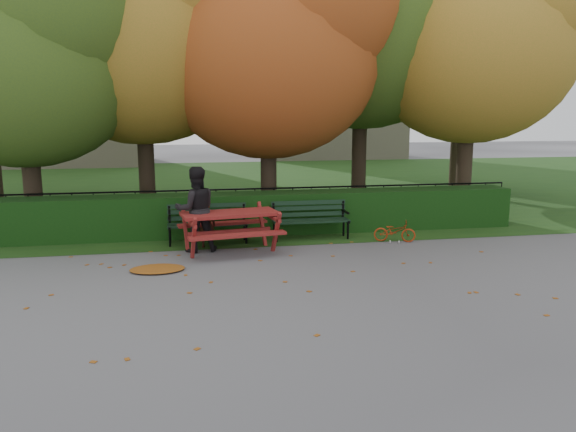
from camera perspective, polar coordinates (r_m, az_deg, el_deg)
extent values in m
plane|color=slate|center=(9.62, 0.77, -7.29)|extent=(90.00, 90.00, 0.00)
plane|color=#193C14|center=(23.24, -6.12, 3.14)|extent=(90.00, 90.00, 0.00)
cube|color=tan|center=(36.00, -23.16, 16.91)|extent=(10.00, 7.00, 15.00)
cube|color=tan|center=(38.39, 4.31, 14.99)|extent=(9.00, 6.00, 12.00)
cube|color=black|center=(13.82, -2.94, 0.29)|extent=(13.00, 0.90, 1.00)
cube|color=black|center=(14.68, -3.35, -0.78)|extent=(14.00, 0.04, 0.04)
cube|color=black|center=(14.53, -3.39, 2.78)|extent=(14.00, 0.04, 0.04)
cylinder|color=black|center=(14.53, -15.18, 0.44)|extent=(0.03, 0.03, 1.00)
cylinder|color=black|center=(14.60, -3.37, 0.83)|extent=(0.03, 0.03, 1.00)
cylinder|color=black|center=(15.27, 7.87, 1.18)|extent=(0.03, 0.03, 1.00)
cylinder|color=black|center=(16.71, 19.33, 1.48)|extent=(0.03, 0.03, 1.00)
cylinder|color=black|center=(15.32, -24.56, 3.43)|extent=(0.44, 0.44, 2.62)
ellipsoid|color=#37541E|center=(15.28, -25.38, 13.95)|extent=(5.60, 5.60, 5.04)
sphere|color=#37541E|center=(14.55, -22.55, 19.39)|extent=(4.20, 4.20, 4.20)
cylinder|color=black|center=(16.07, -14.20, 5.28)|extent=(0.44, 0.44, 3.15)
ellipsoid|color=olive|center=(16.14, -14.76, 17.29)|extent=(6.40, 6.40, 5.76)
cylinder|color=black|center=(15.44, -1.99, 4.74)|extent=(0.44, 0.44, 2.80)
ellipsoid|color=#97481F|center=(15.43, -2.06, 15.89)|extent=(6.00, 6.00, 5.40)
cylinder|color=black|center=(17.36, 7.24, 6.45)|extent=(0.44, 0.44, 3.50)
ellipsoid|color=#37541E|center=(17.51, 7.53, 18.78)|extent=(6.80, 6.80, 6.12)
cylinder|color=black|center=(17.06, 17.48, 5.10)|extent=(0.44, 0.44, 2.97)
ellipsoid|color=olive|center=(17.09, 18.09, 15.80)|extent=(5.80, 5.80, 5.22)
cylinder|color=black|center=(21.42, 16.74, 6.37)|extent=(0.44, 0.44, 3.15)
ellipsoid|color=#37541E|center=(21.47, 17.22, 15.38)|extent=(6.00, 6.00, 5.40)
sphere|color=#37541E|center=(21.50, 21.02, 18.79)|extent=(4.50, 4.50, 4.50)
cube|color=black|center=(12.66, -8.11, -1.01)|extent=(1.80, 0.12, 0.04)
cube|color=black|center=(12.84, -8.15, -0.86)|extent=(1.80, 0.12, 0.04)
cube|color=black|center=(13.01, -8.18, -0.71)|extent=(1.80, 0.12, 0.04)
cube|color=black|center=(13.08, -8.21, -0.16)|extent=(1.80, 0.05, 0.10)
cube|color=black|center=(13.05, -8.23, 0.49)|extent=(1.80, 0.05, 0.10)
cube|color=black|center=(13.03, -8.25, 1.05)|extent=(1.80, 0.05, 0.10)
cube|color=black|center=(12.83, -11.94, -1.07)|extent=(0.05, 0.55, 0.06)
cube|color=black|center=(13.06, -11.95, 0.13)|extent=(0.05, 0.05, 0.41)
cylinder|color=black|center=(12.70, -11.92, -2.12)|extent=(0.05, 0.05, 0.44)
cylinder|color=black|center=(13.05, -11.89, -1.78)|extent=(0.05, 0.05, 0.44)
cube|color=black|center=(12.82, -11.97, -0.18)|extent=(0.05, 0.45, 0.04)
cube|color=black|center=(12.90, -4.37, -0.81)|extent=(0.05, 0.55, 0.06)
cube|color=black|center=(13.13, -4.52, 0.38)|extent=(0.05, 0.05, 0.41)
cylinder|color=black|center=(12.77, -4.27, -1.85)|extent=(0.05, 0.05, 0.44)
cylinder|color=black|center=(13.12, -4.45, -1.52)|extent=(0.05, 0.05, 0.44)
cube|color=black|center=(12.89, -4.39, 0.08)|extent=(0.05, 0.45, 0.04)
cube|color=black|center=(12.98, 2.53, -0.63)|extent=(1.80, 0.12, 0.04)
cube|color=black|center=(13.16, 2.35, -0.49)|extent=(1.80, 0.12, 0.04)
cube|color=black|center=(13.33, 2.18, -0.34)|extent=(1.80, 0.12, 0.04)
cube|color=black|center=(13.39, 2.09, 0.19)|extent=(1.80, 0.05, 0.10)
cube|color=black|center=(13.37, 2.10, 0.82)|extent=(1.80, 0.05, 0.10)
cube|color=black|center=(13.35, 2.10, 1.37)|extent=(1.80, 0.05, 0.10)
cube|color=black|center=(13.00, -1.30, -0.70)|extent=(0.05, 0.55, 0.06)
cube|color=black|center=(13.22, -1.50, 0.48)|extent=(0.05, 0.05, 0.41)
cylinder|color=black|center=(12.86, -1.17, -1.73)|extent=(0.05, 0.05, 0.44)
cylinder|color=black|center=(13.21, -1.43, -1.41)|extent=(0.05, 0.05, 0.44)
cube|color=black|center=(12.98, -1.32, 0.18)|extent=(0.05, 0.45, 0.04)
cube|color=black|center=(13.37, 5.90, -0.44)|extent=(0.05, 0.55, 0.06)
cube|color=black|center=(13.59, 5.59, 0.70)|extent=(0.05, 0.05, 0.41)
cylinder|color=black|center=(13.24, 6.11, -1.43)|extent=(0.05, 0.05, 0.44)
cylinder|color=black|center=(13.58, 5.67, -1.13)|extent=(0.05, 0.05, 0.44)
cube|color=black|center=(13.36, 5.89, 0.42)|extent=(0.05, 0.45, 0.04)
cube|color=maroon|center=(11.96, -5.95, 0.24)|extent=(2.11, 1.14, 0.07)
cube|color=maroon|center=(11.39, -5.11, -1.98)|extent=(2.03, 0.59, 0.06)
cube|color=maroon|center=(12.66, -6.64, -0.74)|extent=(2.03, 0.59, 0.06)
cube|color=maroon|center=(11.38, -9.57, -2.32)|extent=(0.16, 0.58, 0.98)
cube|color=maroon|center=(12.35, -10.39, -1.34)|extent=(0.16, 0.58, 0.98)
cube|color=maroon|center=(11.81, -10.04, -0.44)|extent=(0.30, 1.50, 0.07)
cube|color=maroon|center=(11.79, -1.22, -1.73)|extent=(0.16, 0.58, 0.98)
cube|color=maroon|center=(12.73, -2.65, -0.83)|extent=(0.16, 0.58, 0.98)
cube|color=maroon|center=(12.21, -1.97, 0.07)|extent=(0.30, 1.50, 0.07)
cube|color=maroon|center=(12.03, -5.91, -1.54)|extent=(1.77, 0.34, 0.07)
ellipsoid|color=brown|center=(10.90, -13.14, -5.25)|extent=(1.22, 1.05, 0.07)
imported|color=#391C12|center=(12.42, -8.27, -0.78)|extent=(0.45, 0.36, 1.07)
imported|color=black|center=(12.05, -9.34, 0.66)|extent=(0.98, 0.81, 1.83)
imported|color=#9D2C0E|center=(13.15, 10.78, -1.52)|extent=(1.00, 0.63, 0.50)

